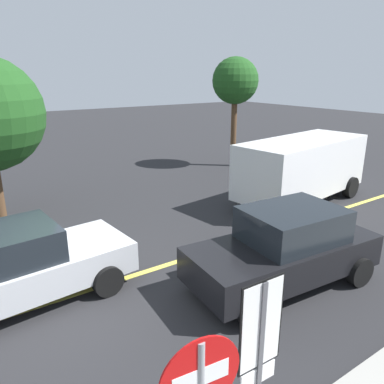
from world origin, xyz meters
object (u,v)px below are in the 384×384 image
(speed_limit_sign, at_px, (260,347))
(tree_centre_verge, at_px, (235,82))
(car_black_behind_van, at_px, (285,248))
(car_silver_crossing, at_px, (7,269))
(white_van, at_px, (301,166))

(speed_limit_sign, distance_m, tree_centre_verge, 15.08)
(speed_limit_sign, relative_size, car_black_behind_van, 0.59)
(speed_limit_sign, xyz_separation_m, car_black_behind_van, (3.36, 2.64, -0.92))
(car_black_behind_van, relative_size, tree_centre_verge, 0.84)
(tree_centre_verge, bearing_deg, car_silver_crossing, -149.57)
(white_van, xyz_separation_m, car_black_behind_van, (-4.55, -3.48, -0.43))
(speed_limit_sign, bearing_deg, tree_centre_verge, 50.75)
(car_black_behind_van, xyz_separation_m, tree_centre_verge, (6.08, 8.91, 3.11))
(speed_limit_sign, relative_size, white_van, 0.46)
(car_silver_crossing, relative_size, tree_centre_verge, 0.93)
(speed_limit_sign, height_order, car_black_behind_van, speed_limit_sign)
(car_silver_crossing, xyz_separation_m, tree_centre_verge, (11.07, 6.50, 3.15))
(white_van, distance_m, tree_centre_verge, 6.25)
(car_silver_crossing, height_order, tree_centre_verge, tree_centre_verge)
(speed_limit_sign, bearing_deg, car_silver_crossing, 107.87)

